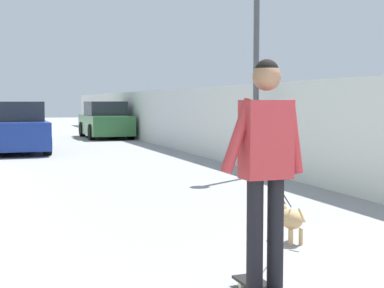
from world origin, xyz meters
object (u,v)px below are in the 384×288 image
(car_near, at_px, (17,129))
(car_far, at_px, (105,121))
(lamp_post, at_px, (256,35))
(dog, at_px, (289,218))
(person_skateboarder, at_px, (266,155))

(car_near, height_order, car_far, same)
(lamp_post, distance_m, dog, 6.21)
(person_skateboarder, relative_size, car_near, 0.46)
(dog, bearing_deg, person_skateboarder, 145.60)
(lamp_post, relative_size, car_far, 1.05)
(dog, relative_size, car_far, 0.46)
(lamp_post, xyz_separation_m, car_near, (7.44, 4.43, -2.17))
(car_near, bearing_deg, car_far, -32.39)
(lamp_post, relative_size, person_skateboarder, 2.35)
(car_near, bearing_deg, lamp_post, -149.20)
(car_far, bearing_deg, lamp_post, -177.45)
(car_near, relative_size, car_far, 0.96)
(lamp_post, bearing_deg, car_near, 30.80)
(dog, distance_m, car_far, 18.77)
(lamp_post, height_order, car_near, lamp_post)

